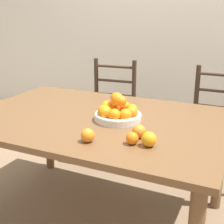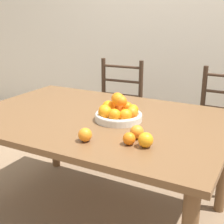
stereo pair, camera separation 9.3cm
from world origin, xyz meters
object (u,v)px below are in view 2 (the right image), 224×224
at_px(orange_loose_0, 146,140).
at_px(orange_loose_3, 129,139).
at_px(chair_left, 116,113).
at_px(chair_right, 221,130).
at_px(orange_loose_1, 137,132).
at_px(orange_loose_2, 85,135).
at_px(fruit_bowl, 118,112).

distance_m(orange_loose_0, orange_loose_3, 0.08).
xyz_separation_m(chair_left, chair_right, (0.95, 0.00, 0.00)).
height_order(orange_loose_1, chair_left, chair_left).
height_order(orange_loose_0, orange_loose_1, orange_loose_0).
relative_size(orange_loose_2, chair_right, 0.08).
relative_size(orange_loose_0, chair_left, 0.08).
distance_m(orange_loose_0, chair_left, 1.43).
bearing_deg(orange_loose_0, chair_left, 123.25).
relative_size(orange_loose_2, orange_loose_3, 1.12).
bearing_deg(orange_loose_3, chair_right, 77.45).
distance_m(orange_loose_1, orange_loose_2, 0.27).
distance_m(fruit_bowl, chair_right, 1.05).
relative_size(fruit_bowl, orange_loose_2, 4.01).
bearing_deg(orange_loose_1, chair_right, 76.47).
relative_size(orange_loose_0, chair_right, 0.08).
relative_size(fruit_bowl, orange_loose_1, 3.99).
relative_size(orange_loose_1, orange_loose_3, 1.13).
distance_m(orange_loose_2, chair_left, 1.37).
distance_m(orange_loose_0, chair_right, 1.22).
relative_size(orange_loose_1, chair_left, 0.08).
bearing_deg(orange_loose_2, orange_loose_0, 14.76).
bearing_deg(orange_loose_1, orange_loose_3, -90.54).
bearing_deg(chair_right, orange_loose_2, -110.73).
bearing_deg(orange_loose_2, fruit_bowl, 89.89).
xyz_separation_m(orange_loose_0, orange_loose_1, (-0.08, 0.08, -0.00)).
xyz_separation_m(orange_loose_2, orange_loose_3, (0.21, 0.07, -0.00)).
relative_size(fruit_bowl, chair_left, 0.30).
bearing_deg(fruit_bowl, orange_loose_1, -44.01).
bearing_deg(orange_loose_3, orange_loose_2, -162.48).
bearing_deg(chair_left, orange_loose_0, -61.42).
xyz_separation_m(fruit_bowl, orange_loose_0, (0.29, -0.29, -0.01)).
bearing_deg(chair_right, chair_left, -179.88).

